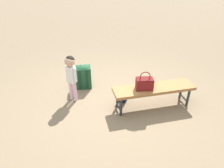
# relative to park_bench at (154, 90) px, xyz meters

# --- Properties ---
(ground_plane) EXTENTS (40.00, 40.00, 0.00)m
(ground_plane) POSITION_rel_park_bench_xyz_m (0.75, -0.17, -0.39)
(ground_plane) COLOR #7F6B51
(ground_plane) RESTS_ON ground
(park_bench) EXTENTS (1.65, 0.72, 0.45)m
(park_bench) POSITION_rel_park_bench_xyz_m (0.00, 0.00, 0.00)
(park_bench) COLOR #9E6B3D
(park_bench) RESTS_ON ground
(handbag) EXTENTS (0.32, 0.19, 0.37)m
(handbag) POSITION_rel_park_bench_xyz_m (0.21, 0.06, 0.18)
(handbag) COLOR maroon
(handbag) RESTS_ON park_bench
(child_standing) EXTENTS (0.24, 0.20, 0.99)m
(child_standing) POSITION_rel_park_bench_xyz_m (1.63, -0.29, 0.27)
(child_standing) COLOR #E5B2C6
(child_standing) RESTS_ON ground
(backpack_large) EXTENTS (0.38, 0.34, 0.59)m
(backpack_large) POSITION_rel_park_bench_xyz_m (1.46, -0.80, -0.10)
(backpack_large) COLOR #1E4C2D
(backpack_large) RESTS_ON ground
(backpack_small) EXTENTS (0.21, 0.19, 0.29)m
(backpack_small) POSITION_rel_park_bench_xyz_m (0.60, -0.20, -0.25)
(backpack_small) COLOR #191E4C
(backpack_small) RESTS_ON ground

